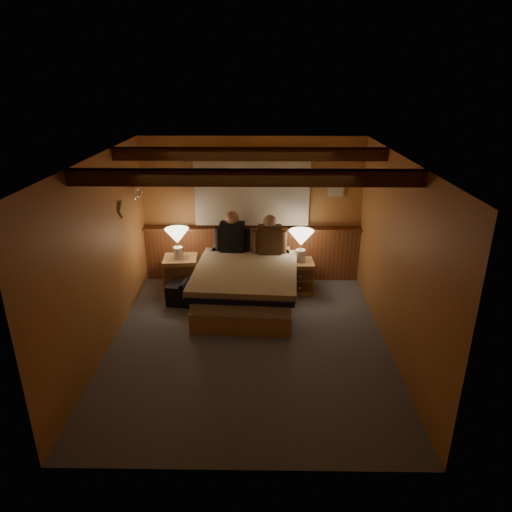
{
  "coord_description": "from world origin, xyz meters",
  "views": [
    {
      "loc": [
        0.17,
        -5.17,
        3.26
      ],
      "look_at": [
        0.09,
        0.4,
        1.06
      ],
      "focal_mm": 32.0,
      "sensor_mm": 36.0,
      "label": 1
    }
  ],
  "objects_px": {
    "nightstand_right": "(298,276)",
    "person_left": "(232,235)",
    "nightstand_left": "(181,274)",
    "lamp_right": "(301,240)",
    "bed": "(246,285)",
    "person_right": "(270,238)",
    "lamp_left": "(177,238)",
    "duffel_bag": "(185,294)"
  },
  "relations": [
    {
      "from": "lamp_right",
      "to": "person_left",
      "type": "relative_size",
      "value": 0.75
    },
    {
      "from": "duffel_bag",
      "to": "person_left",
      "type": "bearing_deg",
      "value": 49.93
    },
    {
      "from": "duffel_bag",
      "to": "person_right",
      "type": "bearing_deg",
      "value": 30.79
    },
    {
      "from": "nightstand_left",
      "to": "person_left",
      "type": "xyz_separation_m",
      "value": [
        0.83,
        0.14,
        0.63
      ]
    },
    {
      "from": "lamp_left",
      "to": "person_right",
      "type": "distance_m",
      "value": 1.45
    },
    {
      "from": "lamp_right",
      "to": "person_left",
      "type": "distance_m",
      "value": 1.09
    },
    {
      "from": "person_right",
      "to": "lamp_right",
      "type": "bearing_deg",
      "value": -3.62
    },
    {
      "from": "duffel_bag",
      "to": "lamp_left",
      "type": "bearing_deg",
      "value": 117.66
    },
    {
      "from": "lamp_left",
      "to": "lamp_right",
      "type": "distance_m",
      "value": 1.94
    },
    {
      "from": "person_left",
      "to": "person_right",
      "type": "distance_m",
      "value": 0.6
    },
    {
      "from": "person_left",
      "to": "nightstand_right",
      "type": "bearing_deg",
      "value": -3.95
    },
    {
      "from": "lamp_left",
      "to": "person_right",
      "type": "xyz_separation_m",
      "value": [
        1.45,
        0.07,
        -0.02
      ]
    },
    {
      "from": "nightstand_left",
      "to": "nightstand_right",
      "type": "xyz_separation_m",
      "value": [
        1.89,
        0.02,
        -0.03
      ]
    },
    {
      "from": "lamp_right",
      "to": "duffel_bag",
      "type": "xyz_separation_m",
      "value": [
        -1.78,
        -0.5,
        -0.71
      ]
    },
    {
      "from": "bed",
      "to": "nightstand_left",
      "type": "xyz_separation_m",
      "value": [
        -1.07,
        0.5,
        -0.05
      ]
    },
    {
      "from": "nightstand_left",
      "to": "person_left",
      "type": "distance_m",
      "value": 1.05
    },
    {
      "from": "lamp_left",
      "to": "nightstand_left",
      "type": "bearing_deg",
      "value": 46.28
    },
    {
      "from": "nightstand_left",
      "to": "lamp_right",
      "type": "xyz_separation_m",
      "value": [
        1.92,
        0.03,
        0.59
      ]
    },
    {
      "from": "nightstand_left",
      "to": "duffel_bag",
      "type": "relative_size",
      "value": 1.0
    },
    {
      "from": "bed",
      "to": "lamp_left",
      "type": "height_order",
      "value": "lamp_left"
    },
    {
      "from": "nightstand_right",
      "to": "person_left",
      "type": "distance_m",
      "value": 1.25
    },
    {
      "from": "nightstand_right",
      "to": "duffel_bag",
      "type": "bearing_deg",
      "value": -167.12
    },
    {
      "from": "lamp_left",
      "to": "lamp_right",
      "type": "relative_size",
      "value": 0.96
    },
    {
      "from": "bed",
      "to": "person_left",
      "type": "relative_size",
      "value": 2.91
    },
    {
      "from": "person_right",
      "to": "duffel_bag",
      "type": "relative_size",
      "value": 1.14
    },
    {
      "from": "lamp_right",
      "to": "person_left",
      "type": "height_order",
      "value": "person_left"
    },
    {
      "from": "nightstand_left",
      "to": "lamp_right",
      "type": "height_order",
      "value": "lamp_right"
    },
    {
      "from": "bed",
      "to": "nightstand_right",
      "type": "bearing_deg",
      "value": 36.5
    },
    {
      "from": "person_right",
      "to": "person_left",
      "type": "bearing_deg",
      "value": 170.68
    },
    {
      "from": "bed",
      "to": "nightstand_left",
      "type": "distance_m",
      "value": 1.19
    },
    {
      "from": "lamp_left",
      "to": "person_left",
      "type": "height_order",
      "value": "person_left"
    },
    {
      "from": "bed",
      "to": "person_right",
      "type": "distance_m",
      "value": 0.87
    },
    {
      "from": "nightstand_left",
      "to": "lamp_right",
      "type": "relative_size",
      "value": 1.12
    },
    {
      "from": "nightstand_right",
      "to": "lamp_left",
      "type": "bearing_deg",
      "value": 178.57
    },
    {
      "from": "nightstand_right",
      "to": "person_right",
      "type": "distance_m",
      "value": 0.79
    },
    {
      "from": "lamp_left",
      "to": "person_left",
      "type": "relative_size",
      "value": 0.72
    },
    {
      "from": "bed",
      "to": "lamp_left",
      "type": "distance_m",
      "value": 1.33
    },
    {
      "from": "nightstand_right",
      "to": "lamp_left",
      "type": "xyz_separation_m",
      "value": [
        -1.91,
        -0.04,
        0.66
      ]
    },
    {
      "from": "nightstand_left",
      "to": "lamp_left",
      "type": "relative_size",
      "value": 1.17
    },
    {
      "from": "bed",
      "to": "lamp_right",
      "type": "distance_m",
      "value": 1.13
    },
    {
      "from": "nightstand_right",
      "to": "person_right",
      "type": "relative_size",
      "value": 0.79
    },
    {
      "from": "person_left",
      "to": "person_right",
      "type": "bearing_deg",
      "value": -5.87
    }
  ]
}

